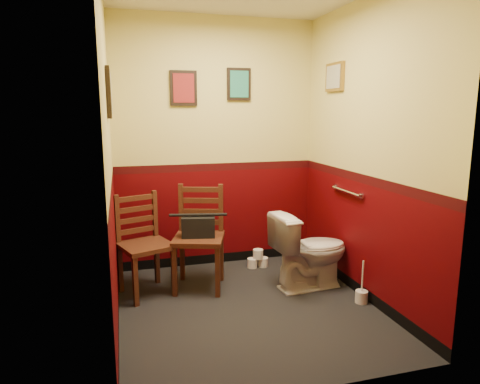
{
  "coord_description": "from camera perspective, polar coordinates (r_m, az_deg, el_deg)",
  "views": [
    {
      "loc": [
        -1.02,
        -3.38,
        1.71
      ],
      "look_at": [
        0.0,
        0.25,
        1.0
      ],
      "focal_mm": 32.0,
      "sensor_mm": 36.0,
      "label": 1
    }
  ],
  "objects": [
    {
      "name": "floor",
      "position": [
        3.92,
        1.02,
        -15.17
      ],
      "size": [
        2.2,
        2.4,
        0.0
      ],
      "primitive_type": "cube",
      "color": "black",
      "rests_on": "ground"
    },
    {
      "name": "wall_back",
      "position": [
        4.71,
        -3.15,
        6.27
      ],
      "size": [
        2.2,
        0.0,
        2.7
      ],
      "primitive_type": "cube",
      "rotation": [
        1.57,
        0.0,
        0.0
      ],
      "color": "#480306",
      "rests_on": "ground"
    },
    {
      "name": "wall_front",
      "position": [
        2.43,
        9.29,
        1.98
      ],
      "size": [
        2.2,
        0.0,
        2.7
      ],
      "primitive_type": "cube",
      "rotation": [
        -1.57,
        0.0,
        0.0
      ],
      "color": "#480306",
      "rests_on": "ground"
    },
    {
      "name": "wall_left",
      "position": [
        3.4,
        -16.99,
        4.11
      ],
      "size": [
        0.0,
        2.4,
        2.7
      ],
      "primitive_type": "cube",
      "rotation": [
        1.57,
        0.0,
        1.57
      ],
      "color": "#480306",
      "rests_on": "ground"
    },
    {
      "name": "wall_right",
      "position": [
        4.01,
        16.39,
        5.08
      ],
      "size": [
        0.0,
        2.4,
        2.7
      ],
      "primitive_type": "cube",
      "rotation": [
        1.57,
        0.0,
        -1.57
      ],
      "color": "#480306",
      "rests_on": "ground"
    },
    {
      "name": "grab_bar",
      "position": [
        4.26,
        13.99,
        0.06
      ],
      "size": [
        0.05,
        0.56,
        0.06
      ],
      "color": "silver",
      "rests_on": "wall_right"
    },
    {
      "name": "framed_print_back_a",
      "position": [
        4.61,
        -7.54,
        13.56
      ],
      "size": [
        0.28,
        0.04,
        0.36
      ],
      "color": "black",
      "rests_on": "wall_back"
    },
    {
      "name": "framed_print_back_b",
      "position": [
        4.74,
        -0.14,
        14.18
      ],
      "size": [
        0.26,
        0.04,
        0.34
      ],
      "color": "black",
      "rests_on": "wall_back"
    },
    {
      "name": "framed_print_left",
      "position": [
        3.48,
        -17.08,
        12.5
      ],
      "size": [
        0.04,
        0.3,
        0.38
      ],
      "color": "black",
      "rests_on": "wall_left"
    },
    {
      "name": "framed_print_right",
      "position": [
        4.51,
        12.5,
        14.75
      ],
      "size": [
        0.04,
        0.34,
        0.28
      ],
      "color": "olive",
      "rests_on": "wall_right"
    },
    {
      "name": "toilet",
      "position": [
        4.27,
        9.32,
        -7.74
      ],
      "size": [
        0.79,
        0.49,
        0.74
      ],
      "primitive_type": "imported",
      "rotation": [
        0.0,
        0.0,
        1.66
      ],
      "color": "white",
      "rests_on": "floor"
    },
    {
      "name": "toilet_brush",
      "position": [
        4.14,
        15.89,
        -13.17
      ],
      "size": [
        0.11,
        0.11,
        0.4
      ],
      "color": "silver",
      "rests_on": "floor"
    },
    {
      "name": "chair_left",
      "position": [
        4.16,
        -12.69,
        -6.84
      ],
      "size": [
        0.57,
        0.57,
        0.95
      ],
      "rotation": [
        0.0,
        0.0,
        0.34
      ],
      "color": "#582B1A",
      "rests_on": "floor"
    },
    {
      "name": "chair_right",
      "position": [
        4.21,
        -5.46,
        -6.03
      ],
      "size": [
        0.59,
        0.59,
        1.0
      ],
      "rotation": [
        0.0,
        0.0,
        -0.32
      ],
      "color": "#582B1A",
      "rests_on": "floor"
    },
    {
      "name": "handbag",
      "position": [
        4.14,
        -5.57,
        -4.6
      ],
      "size": [
        0.34,
        0.22,
        0.23
      ],
      "rotation": [
        0.0,
        0.0,
        -0.21
      ],
      "color": "black",
      "rests_on": "chair_right"
    },
    {
      "name": "tp_stack",
      "position": [
        4.83,
        2.39,
        -9.0
      ],
      "size": [
        0.24,
        0.12,
        0.21
      ],
      "color": "silver",
      "rests_on": "floor"
    }
  ]
}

